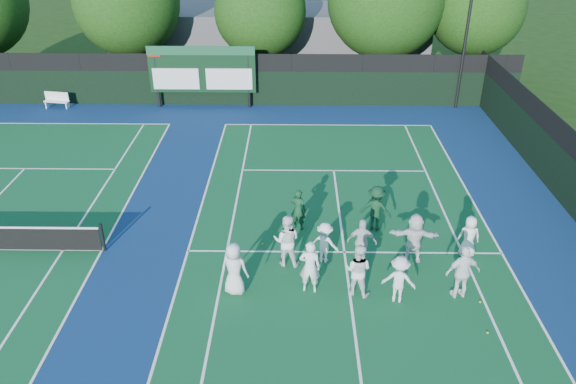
{
  "coord_description": "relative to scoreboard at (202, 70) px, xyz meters",
  "views": [
    {
      "loc": [
        -1.74,
        -15.21,
        11.25
      ],
      "look_at": [
        -2.0,
        3.0,
        1.3
      ],
      "focal_mm": 35.0,
      "sensor_mm": 36.0,
      "label": 1
    }
  ],
  "objects": [
    {
      "name": "player_back_3",
      "position": [
        9.28,
        -14.99,
        -1.3
      ],
      "size": [
        1.7,
        0.69,
        1.79
      ],
      "primitive_type": "imported",
      "rotation": [
        0.0,
        0.0,
        3.04
      ],
      "color": "white",
      "rests_on": "ground"
    },
    {
      "name": "player_front_0",
      "position": [
        3.42,
        -16.8,
        -1.3
      ],
      "size": [
        0.99,
        0.78,
        1.78
      ],
      "primitive_type": "imported",
      "rotation": [
        0.0,
        0.0,
        2.88
      ],
      "color": "white",
      "rests_on": "ground"
    },
    {
      "name": "player_back_4",
      "position": [
        11.21,
        -14.68,
        -1.43
      ],
      "size": [
        0.77,
        0.53,
        1.53
      ],
      "primitive_type": "imported",
      "rotation": [
        0.0,
        0.0,
        3.08
      ],
      "color": "white",
      "rests_on": "ground"
    },
    {
      "name": "tennis_ball_2",
      "position": [
        10.81,
        -18.58,
        -2.16
      ],
      "size": [
        0.07,
        0.07,
        0.07
      ],
      "primitive_type": "sphere",
      "color": "gold",
      "rests_on": "ground"
    },
    {
      "name": "tree_b",
      "position": [
        -4.73,
        3.99,
        2.78
      ],
      "size": [
        6.33,
        6.33,
        8.3
      ],
      "color": "black",
      "rests_on": "ground"
    },
    {
      "name": "player_back_2",
      "position": [
        7.52,
        -15.16,
        -1.35
      ],
      "size": [
        1.03,
        0.56,
        1.67
      ],
      "primitive_type": "imported",
      "rotation": [
        0.0,
        0.0,
        2.98
      ],
      "color": "silver",
      "rests_on": "ground"
    },
    {
      "name": "tennis_ball_3",
      "position": [
        5.02,
        -14.16,
        -2.16
      ],
      "size": [
        0.07,
        0.07,
        0.07
      ],
      "primitive_type": "sphere",
      "color": "gold",
      "rests_on": "ground"
    },
    {
      "name": "tennis_ball_5",
      "position": [
        10.98,
        -17.23,
        -2.16
      ],
      "size": [
        0.07,
        0.07,
        0.07
      ],
      "primitive_type": "sphere",
      "color": "gold",
      "rests_on": "ground"
    },
    {
      "name": "ground",
      "position": [
        7.01,
        -15.59,
        -2.19
      ],
      "size": [
        120.0,
        120.0,
        0.0
      ],
      "primitive_type": "plane",
      "color": "#17320D",
      "rests_on": "ground"
    },
    {
      "name": "tree_e",
      "position": [
        16.2,
        3.99,
        2.57
      ],
      "size": [
        5.68,
        5.68,
        7.75
      ],
      "color": "black",
      "rests_on": "ground"
    },
    {
      "name": "court_apron",
      "position": [
        1.01,
        -14.59,
        -2.19
      ],
      "size": [
        34.0,
        32.0,
        0.01
      ],
      "primitive_type": "cube",
      "color": "navy",
      "rests_on": "ground"
    },
    {
      "name": "coach_left",
      "position": [
        5.4,
        -13.03,
        -1.38
      ],
      "size": [
        0.7,
        0.59,
        1.63
      ],
      "primitive_type": "imported",
      "rotation": [
        0.0,
        0.0,
        2.73
      ],
      "color": "#103B20",
      "rests_on": "ground"
    },
    {
      "name": "player_front_3",
      "position": [
        8.44,
        -17.13,
        -1.4
      ],
      "size": [
        1.14,
        0.82,
        1.58
      ],
      "primitive_type": "imported",
      "rotation": [
        0.0,
        0.0,
        2.89
      ],
      "color": "white",
      "rests_on": "ground"
    },
    {
      "name": "player_front_4",
      "position": [
        10.4,
        -16.91,
        -1.27
      ],
      "size": [
        1.14,
        0.62,
        1.84
      ],
      "primitive_type": "imported",
      "rotation": [
        0.0,
        0.0,
        3.31
      ],
      "color": "white",
      "rests_on": "ground"
    },
    {
      "name": "bench",
      "position": [
        -8.44,
        -0.22,
        -1.69
      ],
      "size": [
        1.5,
        0.63,
        0.92
      ],
      "color": "white",
      "rests_on": "ground"
    },
    {
      "name": "player_front_2",
      "position": [
        7.22,
        -16.78,
        -1.3
      ],
      "size": [
        1.05,
        0.94,
        1.78
      ],
      "primitive_type": "imported",
      "rotation": [
        0.0,
        0.0,
        2.77
      ],
      "color": "white",
      "rests_on": "ground"
    },
    {
      "name": "tennis_ball_1",
      "position": [
        8.42,
        -13.64,
        -2.16
      ],
      "size": [
        0.07,
        0.07,
        0.07
      ],
      "primitive_type": "sphere",
      "color": "gold",
      "rests_on": "ground"
    },
    {
      "name": "tennis_ball_0",
      "position": [
        4.13,
        -14.18,
        -2.16
      ],
      "size": [
        0.07,
        0.07,
        0.07
      ],
      "primitive_type": "sphere",
      "color": "gold",
      "rests_on": "ground"
    },
    {
      "name": "tree_d",
      "position": [
        10.77,
        3.99,
        2.96
      ],
      "size": [
        6.99,
        6.99,
        8.82
      ],
      "color": "black",
      "rests_on": "ground"
    },
    {
      "name": "tree_c",
      "position": [
        3.25,
        3.99,
        2.31
      ],
      "size": [
        5.52,
        5.52,
        7.41
      ],
      "color": "black",
      "rests_on": "ground"
    },
    {
      "name": "clubhouse",
      "position": [
        5.01,
        8.41,
        -0.19
      ],
      "size": [
        18.0,
        6.0,
        4.0
      ],
      "primitive_type": "cube",
      "color": "#56565B",
      "rests_on": "ground"
    },
    {
      "name": "tennis_ball_4",
      "position": [
        8.4,
        -11.36,
        -2.16
      ],
      "size": [
        0.07,
        0.07,
        0.07
      ],
      "primitive_type": "sphere",
      "color": "gold",
      "rests_on": "ground"
    },
    {
      "name": "player_back_1",
      "position": [
        6.28,
        -15.11,
        -1.45
      ],
      "size": [
        1.1,
        0.87,
        1.49
      ],
      "primitive_type": "imported",
      "rotation": [
        0.0,
        0.0,
        2.77
      ],
      "color": "white",
      "rests_on": "ground"
    },
    {
      "name": "coach_right",
      "position": [
        8.24,
        -13.05,
        -1.3
      ],
      "size": [
        1.3,
        0.99,
        1.79
      ],
      "primitive_type": "imported",
      "rotation": [
        0.0,
        0.0,
        2.83
      ],
      "color": "#0E341C",
      "rests_on": "ground"
    },
    {
      "name": "near_court",
      "position": [
        7.01,
        -14.59,
        -2.18
      ],
      "size": [
        11.05,
        23.85,
        0.01
      ],
      "color": "#10512A",
      "rests_on": "ground"
    },
    {
      "name": "scoreboard",
      "position": [
        0.0,
        0.0,
        0.0
      ],
      "size": [
        6.0,
        0.21,
        3.55
      ],
      "color": "black",
      "rests_on": "ground"
    },
    {
      "name": "player_front_1",
      "position": [
        5.75,
        -16.7,
        -1.28
      ],
      "size": [
        0.72,
        0.52,
        1.83
      ],
      "primitive_type": "imported",
      "rotation": [
        0.0,
        0.0,
        3.02
      ],
      "color": "white",
      "rests_on": "ground"
    },
    {
      "name": "player_back_0",
      "position": [
        5.01,
        -15.26,
        -1.26
      ],
      "size": [
        1.0,
        0.83,
        1.86
      ],
      "primitive_type": "imported",
      "rotation": [
        0.0,
        0.0,
        2.99
      ],
      "color": "white",
      "rests_on": "ground"
    },
    {
      "name": "back_fence",
      "position": [
        1.01,
        0.41,
        -0.83
      ],
      "size": [
        34.0,
        0.08,
        3.0
      ],
      "color": "black",
      "rests_on": "ground"
    }
  ]
}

